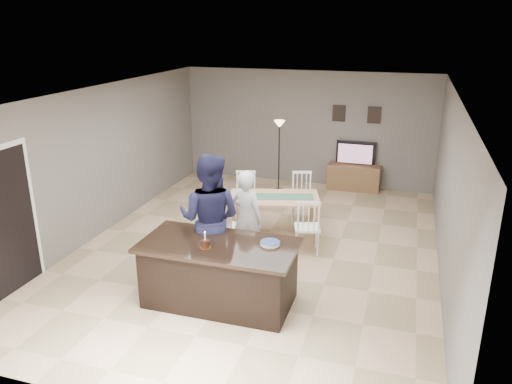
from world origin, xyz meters
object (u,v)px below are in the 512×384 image
(woman, at_px, (247,218))
(floor_lamp, at_px, (279,137))
(television, at_px, (355,153))
(man, at_px, (210,219))
(kitchen_island, at_px, (219,273))
(dining_table, at_px, (274,203))
(tv_console, at_px, (354,177))
(birthday_cake, at_px, (205,244))
(plate_stack, at_px, (270,243))

(woman, bearing_deg, floor_lamp, -65.15)
(television, distance_m, woman, 4.55)
(man, bearing_deg, television, -109.34)
(kitchen_island, distance_m, floor_lamp, 5.08)
(dining_table, bearing_deg, woman, -111.72)
(tv_console, distance_m, woman, 4.51)
(birthday_cake, distance_m, plate_stack, 0.88)
(dining_table, bearing_deg, television, 55.19)
(tv_console, relative_size, dining_table, 0.55)
(woman, distance_m, dining_table, 1.23)
(dining_table, distance_m, floor_lamp, 2.67)
(television, relative_size, birthday_cake, 3.84)
(tv_console, bearing_deg, man, -107.31)
(woman, bearing_deg, plate_stack, 140.48)
(birthday_cake, height_order, plate_stack, birthday_cake)
(tv_console, bearing_deg, floor_lamp, -160.73)
(television, height_order, birthday_cake, birthday_cake)
(plate_stack, xyz_separation_m, floor_lamp, (-1.14, 4.81, 0.36))
(woman, relative_size, floor_lamp, 0.96)
(floor_lamp, bearing_deg, woman, -83.05)
(tv_console, distance_m, plate_stack, 5.45)
(kitchen_island, xyz_separation_m, woman, (-0.01, 1.25, 0.34))
(television, distance_m, birthday_cake, 5.96)
(man, bearing_deg, plate_stack, 157.15)
(television, xyz_separation_m, birthday_cake, (-1.33, -5.81, 0.09))
(tv_console, xyz_separation_m, plate_stack, (-0.52, -5.39, 0.62))
(television, relative_size, man, 0.46)
(kitchen_island, relative_size, television, 2.35)
(birthday_cake, xyz_separation_m, plate_stack, (0.80, 0.35, -0.03))
(man, distance_m, dining_table, 1.99)
(kitchen_island, bearing_deg, woman, 90.29)
(dining_table, bearing_deg, kitchen_island, -108.66)
(dining_table, height_order, floor_lamp, floor_lamp)
(television, height_order, dining_table, television)
(tv_console, relative_size, plate_stack, 4.40)
(plate_stack, relative_size, dining_table, 0.13)
(man, height_order, dining_table, man)
(man, bearing_deg, floor_lamp, -90.92)
(tv_console, distance_m, dining_table, 3.30)
(television, relative_size, woman, 0.58)
(tv_console, relative_size, woman, 0.76)
(kitchen_island, xyz_separation_m, television, (1.20, 5.64, 0.41))
(tv_console, distance_m, birthday_cake, 5.93)
(woman, height_order, plate_stack, woman)
(kitchen_island, height_order, man, man)
(floor_lamp, bearing_deg, tv_console, 19.27)
(television, distance_m, man, 5.31)
(plate_stack, bearing_deg, woman, 122.59)
(tv_console, height_order, plate_stack, plate_stack)
(woman, relative_size, birthday_cake, 6.64)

